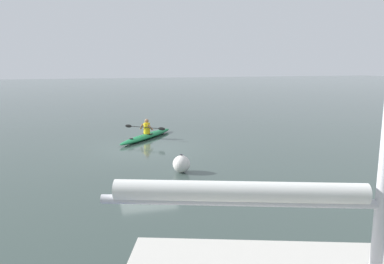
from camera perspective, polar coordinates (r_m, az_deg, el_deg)
ground_plane at (r=17.38m, az=-6.96°, el=-2.60°), size 160.00×160.00×0.00m
kayak at (r=19.77m, az=-6.82°, el=-0.62°), size 3.53×3.90×0.26m
kayaker at (r=19.67m, az=-6.87°, el=0.70°), size 1.82×1.61×0.78m
mooring_buoy_red_near at (r=13.62m, az=-1.60°, el=-4.83°), size 0.63×0.63×0.67m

